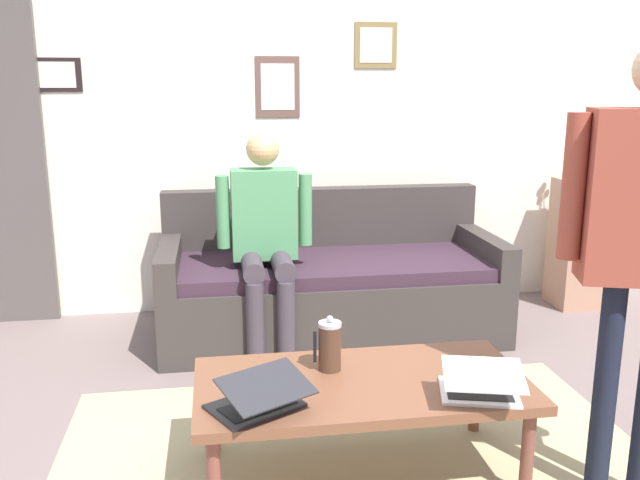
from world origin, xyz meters
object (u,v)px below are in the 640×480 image
coffee_table (362,389)px  flower_vase (593,155)px  laptop_left (259,399)px  person_seated (265,230)px  laptop_center (480,386)px  french_press (330,346)px  side_shelf (585,243)px  couch (330,286)px

coffee_table → flower_vase: flower_vase is taller
laptop_left → person_seated: (-0.15, -1.55, 0.28)m
laptop_center → coffee_table: bearing=-28.1°
laptop_left → french_press: (-0.31, -0.31, 0.06)m
laptop_left → side_shelf: size_ratio=0.46×
couch → laptop_left: size_ratio=5.01×
person_seated → laptop_center: bearing=113.1°
coffee_table → laptop_center: 0.46m
person_seated → laptop_left: bearing=84.5°
side_shelf → flower_vase: (0.00, -0.00, 0.62)m
flower_vase → laptop_left: bearing=39.9°
flower_vase → person_seated: 2.36m
couch → side_shelf: size_ratio=2.29×
coffee_table → flower_vase: bearing=-137.4°
laptop_left → person_seated: bearing=-95.5°
laptop_left → side_shelf: 3.18m
french_press → flower_vase: (-2.13, -1.73, 0.56)m
coffee_table → side_shelf: (-2.02, -1.85, 0.08)m
laptop_center → french_press: bearing=-33.3°
coffee_table → person_seated: person_seated is taller
french_press → flower_vase: size_ratio=0.54×
laptop_center → person_seated: person_seated is taller
laptop_left → laptop_center: 0.82m
coffee_table → person_seated: (0.27, -1.36, 0.36)m
laptop_center → flower_vase: size_ratio=0.90×
person_seated → side_shelf: bearing=-167.9°
french_press → laptop_center: bearing=146.7°
couch → coffee_table: bearing=84.7°
couch → side_shelf: (-1.87, -0.26, 0.15)m
couch → coffee_table: couch is taller
laptop_left → french_press: size_ratio=1.78×
laptop_center → french_press: 0.61m
french_press → person_seated: bearing=-82.6°
couch → side_shelf: side_shelf is taller
coffee_table → side_shelf: size_ratio=1.45×
coffee_table → person_seated: size_ratio=1.02×
flower_vase → couch: bearing=8.1°
couch → flower_vase: bearing=-171.9°
couch → laptop_left: bearing=72.3°
side_shelf → laptop_left: bearing=39.9°
flower_vase → person_seated: flower_vase is taller
french_press → side_shelf: 2.75m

